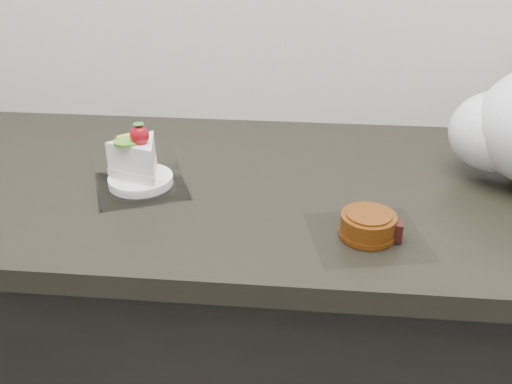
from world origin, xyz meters
name	(u,v)px	position (x,y,z in m)	size (l,w,h in m)	color
counter	(253,358)	(0.00, 1.69, 0.45)	(2.04, 0.64, 0.90)	black
cake_tray	(140,170)	(-0.20, 1.64, 0.93)	(0.21, 0.21, 0.13)	white
mooncake_wrap	(369,227)	(0.20, 1.51, 0.92)	(0.20, 0.19, 0.04)	white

